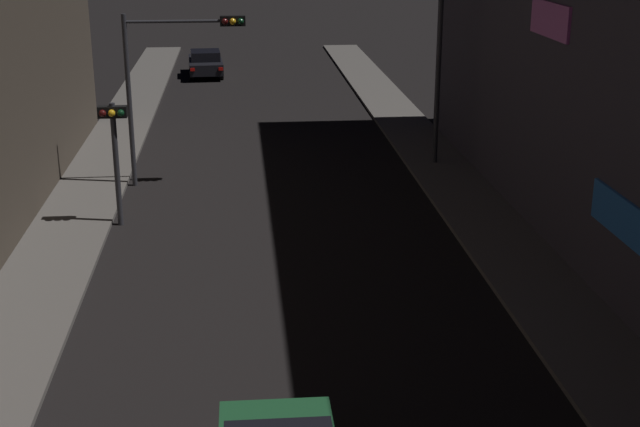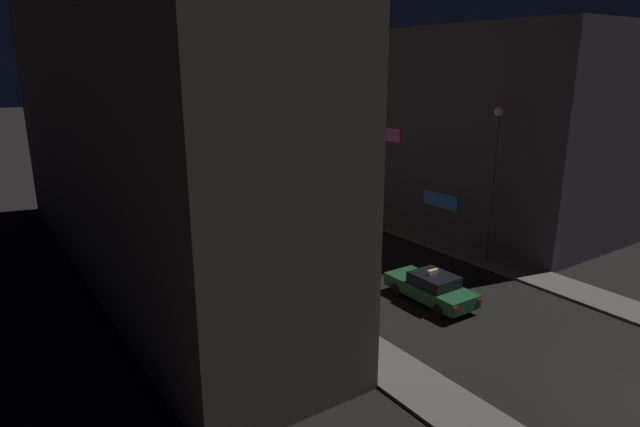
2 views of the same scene
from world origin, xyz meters
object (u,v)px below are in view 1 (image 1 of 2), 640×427
at_px(far_car, 206,63).
at_px(street_lamp_far_block, 441,2).
at_px(traffic_light_overhead, 171,64).
at_px(traffic_light_left_kerb, 114,138).

height_order(far_car, street_lamp_far_block, street_lamp_far_block).
bearing_deg(street_lamp_far_block, traffic_light_overhead, -170.38).
distance_m(traffic_light_left_kerb, street_lamp_far_block, 12.20).
relative_size(far_car, traffic_light_overhead, 0.81).
relative_size(far_car, street_lamp_far_block, 0.55).
bearing_deg(traffic_light_overhead, street_lamp_far_block, 9.62).
bearing_deg(traffic_light_left_kerb, traffic_light_overhead, 70.55).
bearing_deg(far_car, street_lamp_far_block, -66.15).
height_order(traffic_light_overhead, street_lamp_far_block, street_lamp_far_block).
bearing_deg(traffic_light_overhead, far_car, 89.08).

